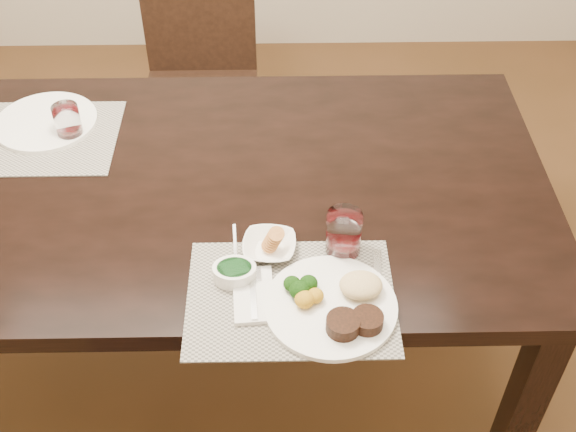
{
  "coord_description": "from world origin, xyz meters",
  "views": [
    {
      "loc": [
        0.29,
        -1.43,
        1.98
      ],
      "look_at": [
        0.31,
        -0.21,
        0.82
      ],
      "focal_mm": 45.0,
      "sensor_mm": 36.0,
      "label": 1
    }
  ],
  "objects_px": {
    "steak_knife": "(381,296)",
    "wine_glass_near": "(344,235)",
    "chair_far": "(201,70)",
    "dinner_plate": "(337,304)",
    "far_plate": "(46,122)",
    "cracker_bowl": "(269,246)"
  },
  "relations": [
    {
      "from": "dinner_plate",
      "to": "steak_knife",
      "type": "distance_m",
      "value": 0.11
    },
    {
      "from": "steak_knife",
      "to": "wine_glass_near",
      "type": "height_order",
      "value": "wine_glass_near"
    },
    {
      "from": "dinner_plate",
      "to": "far_plate",
      "type": "height_order",
      "value": "dinner_plate"
    },
    {
      "from": "dinner_plate",
      "to": "far_plate",
      "type": "relative_size",
      "value": 1.01
    },
    {
      "from": "chair_far",
      "to": "dinner_plate",
      "type": "distance_m",
      "value": 1.45
    },
    {
      "from": "steak_knife",
      "to": "chair_far",
      "type": "bearing_deg",
      "value": 116.88
    },
    {
      "from": "chair_far",
      "to": "wine_glass_near",
      "type": "distance_m",
      "value": 1.3
    },
    {
      "from": "dinner_plate",
      "to": "wine_glass_near",
      "type": "distance_m",
      "value": 0.18
    },
    {
      "from": "far_plate",
      "to": "wine_glass_near",
      "type": "bearing_deg",
      "value": -32.51
    },
    {
      "from": "wine_glass_near",
      "to": "far_plate",
      "type": "distance_m",
      "value": 0.96
    },
    {
      "from": "cracker_bowl",
      "to": "wine_glass_near",
      "type": "xyz_separation_m",
      "value": [
        0.17,
        0.0,
        0.03
      ]
    },
    {
      "from": "chair_far",
      "to": "steak_knife",
      "type": "bearing_deg",
      "value": -69.01
    },
    {
      "from": "chair_far",
      "to": "dinner_plate",
      "type": "relative_size",
      "value": 3.1
    },
    {
      "from": "chair_far",
      "to": "dinner_plate",
      "type": "xyz_separation_m",
      "value": [
        0.41,
        -1.37,
        0.27
      ]
    },
    {
      "from": "steak_knife",
      "to": "cracker_bowl",
      "type": "xyz_separation_m",
      "value": [
        -0.25,
        0.15,
        0.01
      ]
    },
    {
      "from": "far_plate",
      "to": "cracker_bowl",
      "type": "bearing_deg",
      "value": -38.97
    },
    {
      "from": "dinner_plate",
      "to": "steak_knife",
      "type": "xyz_separation_m",
      "value": [
        0.1,
        0.03,
        -0.01
      ]
    },
    {
      "from": "steak_knife",
      "to": "wine_glass_near",
      "type": "bearing_deg",
      "value": 123.08
    },
    {
      "from": "dinner_plate",
      "to": "wine_glass_near",
      "type": "height_order",
      "value": "wine_glass_near"
    },
    {
      "from": "cracker_bowl",
      "to": "wine_glass_near",
      "type": "relative_size",
      "value": 1.2
    },
    {
      "from": "dinner_plate",
      "to": "far_plate",
      "type": "bearing_deg",
      "value": 145.29
    },
    {
      "from": "dinner_plate",
      "to": "wine_glass_near",
      "type": "xyz_separation_m",
      "value": [
        0.02,
        0.18,
        0.03
      ]
    }
  ]
}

